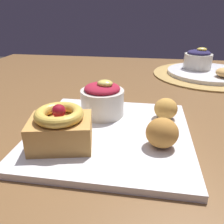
# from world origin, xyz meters

# --- Properties ---
(dining_table) EXTENTS (1.24, 1.13, 0.73)m
(dining_table) POSITION_xyz_m (0.00, 0.00, 0.64)
(dining_table) COLOR brown
(dining_table) RESTS_ON ground_plane
(woven_placemat) EXTENTS (0.37, 0.37, 0.00)m
(woven_placemat) POSITION_xyz_m (0.28, 0.29, 0.73)
(woven_placemat) COLOR #AD894C
(woven_placemat) RESTS_ON dining_table
(front_plate) EXTENTS (0.29, 0.29, 0.01)m
(front_plate) POSITION_xyz_m (0.01, -0.18, 0.74)
(front_plate) COLOR white
(front_plate) RESTS_ON dining_table
(cake_slice) EXTENTS (0.11, 0.09, 0.07)m
(cake_slice) POSITION_xyz_m (-0.06, -0.24, 0.77)
(cake_slice) COLOR #C68E47
(cake_slice) RESTS_ON front_plate
(berry_ramekin) EXTENTS (0.09, 0.09, 0.08)m
(berry_ramekin) POSITION_xyz_m (-0.02, -0.12, 0.78)
(berry_ramekin) COLOR silver
(berry_ramekin) RESTS_ON front_plate
(fritter_front) EXTENTS (0.05, 0.05, 0.05)m
(fritter_front) POSITION_xyz_m (0.10, -0.22, 0.77)
(fritter_front) COLOR #BC7F38
(fritter_front) RESTS_ON front_plate
(fritter_middle) EXTENTS (0.05, 0.04, 0.04)m
(fritter_middle) POSITION_xyz_m (0.11, -0.12, 0.76)
(fritter_middle) COLOR gold
(fritter_middle) RESTS_ON front_plate
(back_plate) EXTENTS (0.28, 0.28, 0.01)m
(back_plate) POSITION_xyz_m (0.28, 0.29, 0.74)
(back_plate) COLOR white
(back_plate) RESTS_ON woven_placemat
(back_ramekin) EXTENTS (0.10, 0.10, 0.08)m
(back_ramekin) POSITION_xyz_m (0.24, 0.31, 0.78)
(back_ramekin) COLOR silver
(back_ramekin) RESTS_ON back_plate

